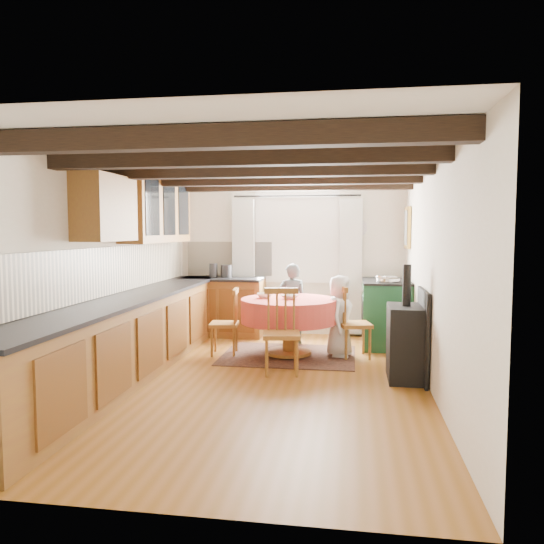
% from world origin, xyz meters
% --- Properties ---
extents(floor, '(3.60, 5.50, 0.00)m').
position_xyz_m(floor, '(0.00, 0.00, 0.00)').
color(floor, brown).
rests_on(floor, ground).
extents(ceiling, '(3.60, 5.50, 0.00)m').
position_xyz_m(ceiling, '(0.00, 0.00, 2.40)').
color(ceiling, white).
rests_on(ceiling, ground).
extents(wall_back, '(3.60, 0.00, 2.40)m').
position_xyz_m(wall_back, '(0.00, 2.75, 1.20)').
color(wall_back, silver).
rests_on(wall_back, ground).
extents(wall_front, '(3.60, 0.00, 2.40)m').
position_xyz_m(wall_front, '(0.00, -2.75, 1.20)').
color(wall_front, silver).
rests_on(wall_front, ground).
extents(wall_left, '(0.00, 5.50, 2.40)m').
position_xyz_m(wall_left, '(-1.80, 0.00, 1.20)').
color(wall_left, silver).
rests_on(wall_left, ground).
extents(wall_right, '(0.00, 5.50, 2.40)m').
position_xyz_m(wall_right, '(1.80, 0.00, 1.20)').
color(wall_right, silver).
rests_on(wall_right, ground).
extents(beam_a, '(3.60, 0.16, 0.16)m').
position_xyz_m(beam_a, '(0.00, -2.00, 2.31)').
color(beam_a, black).
rests_on(beam_a, ceiling).
extents(beam_b, '(3.60, 0.16, 0.16)m').
position_xyz_m(beam_b, '(0.00, -1.00, 2.31)').
color(beam_b, black).
rests_on(beam_b, ceiling).
extents(beam_c, '(3.60, 0.16, 0.16)m').
position_xyz_m(beam_c, '(0.00, 0.00, 2.31)').
color(beam_c, black).
rests_on(beam_c, ceiling).
extents(beam_d, '(3.60, 0.16, 0.16)m').
position_xyz_m(beam_d, '(0.00, 1.00, 2.31)').
color(beam_d, black).
rests_on(beam_d, ceiling).
extents(beam_e, '(3.60, 0.16, 0.16)m').
position_xyz_m(beam_e, '(0.00, 2.00, 2.31)').
color(beam_e, black).
rests_on(beam_e, ceiling).
extents(splash_left, '(0.02, 4.50, 0.55)m').
position_xyz_m(splash_left, '(-1.78, 0.30, 1.20)').
color(splash_left, beige).
rests_on(splash_left, wall_left).
extents(splash_back, '(1.40, 0.02, 0.55)m').
position_xyz_m(splash_back, '(-1.00, 2.73, 1.20)').
color(splash_back, beige).
rests_on(splash_back, wall_back).
extents(base_cabinet_left, '(0.60, 5.30, 0.88)m').
position_xyz_m(base_cabinet_left, '(-1.50, 0.00, 0.44)').
color(base_cabinet_left, brown).
rests_on(base_cabinet_left, floor).
extents(base_cabinet_back, '(1.30, 0.60, 0.88)m').
position_xyz_m(base_cabinet_back, '(-1.05, 2.45, 0.44)').
color(base_cabinet_back, brown).
rests_on(base_cabinet_back, floor).
extents(worktop_left, '(0.64, 5.30, 0.04)m').
position_xyz_m(worktop_left, '(-1.48, 0.00, 0.90)').
color(worktop_left, black).
rests_on(worktop_left, base_cabinet_left).
extents(worktop_back, '(1.30, 0.64, 0.04)m').
position_xyz_m(worktop_back, '(-1.05, 2.43, 0.90)').
color(worktop_back, black).
rests_on(worktop_back, base_cabinet_back).
extents(wall_cabinet_glass, '(0.34, 1.80, 0.90)m').
position_xyz_m(wall_cabinet_glass, '(-1.63, 1.20, 1.95)').
color(wall_cabinet_glass, brown).
rests_on(wall_cabinet_glass, wall_left).
extents(wall_cabinet_solid, '(0.34, 0.90, 0.70)m').
position_xyz_m(wall_cabinet_solid, '(-1.63, -0.30, 1.90)').
color(wall_cabinet_solid, brown).
rests_on(wall_cabinet_solid, wall_left).
extents(window_frame, '(1.34, 0.03, 1.54)m').
position_xyz_m(window_frame, '(0.10, 2.73, 1.60)').
color(window_frame, white).
rests_on(window_frame, wall_back).
extents(window_pane, '(1.20, 0.01, 1.40)m').
position_xyz_m(window_pane, '(0.10, 2.74, 1.60)').
color(window_pane, white).
rests_on(window_pane, wall_back).
extents(curtain_left, '(0.35, 0.10, 2.10)m').
position_xyz_m(curtain_left, '(-0.75, 2.65, 1.10)').
color(curtain_left, silver).
rests_on(curtain_left, wall_back).
extents(curtain_right, '(0.35, 0.10, 2.10)m').
position_xyz_m(curtain_right, '(0.95, 2.65, 1.10)').
color(curtain_right, silver).
rests_on(curtain_right, wall_back).
extents(curtain_rod, '(2.00, 0.03, 0.03)m').
position_xyz_m(curtain_rod, '(0.10, 2.65, 2.20)').
color(curtain_rod, black).
rests_on(curtain_rod, wall_back).
extents(wall_picture, '(0.04, 0.50, 0.60)m').
position_xyz_m(wall_picture, '(1.77, 2.30, 1.70)').
color(wall_picture, gold).
rests_on(wall_picture, wall_right).
extents(wall_plate, '(0.30, 0.02, 0.30)m').
position_xyz_m(wall_plate, '(1.05, 2.72, 1.70)').
color(wall_plate, silver).
rests_on(wall_plate, wall_back).
extents(rug, '(1.74, 1.36, 0.01)m').
position_xyz_m(rug, '(0.16, 1.23, 0.01)').
color(rug, black).
rests_on(rug, floor).
extents(dining_table, '(1.26, 1.26, 0.76)m').
position_xyz_m(dining_table, '(0.16, 1.23, 0.38)').
color(dining_table, '#DE3739').
rests_on(dining_table, floor).
extents(chair_near, '(0.49, 0.50, 0.99)m').
position_xyz_m(chair_near, '(0.18, 0.37, 0.49)').
color(chair_near, brown).
rests_on(chair_near, floor).
extents(chair_left, '(0.44, 0.42, 0.89)m').
position_xyz_m(chair_left, '(-0.71, 1.17, 0.45)').
color(chair_left, brown).
rests_on(chair_left, floor).
extents(chair_right, '(0.51, 0.49, 0.95)m').
position_xyz_m(chair_right, '(1.03, 1.28, 0.47)').
color(chair_right, brown).
rests_on(chair_right, floor).
extents(aga_range, '(0.68, 1.05, 0.97)m').
position_xyz_m(aga_range, '(1.47, 2.07, 0.48)').
color(aga_range, '#174225').
rests_on(aga_range, floor).
extents(cast_iron_stove, '(0.39, 0.64, 1.29)m').
position_xyz_m(cast_iron_stove, '(1.58, 0.34, 0.64)').
color(cast_iron_stove, black).
rests_on(cast_iron_stove, floor).
extents(child_far, '(0.47, 0.34, 1.18)m').
position_xyz_m(child_far, '(0.11, 2.00, 0.59)').
color(child_far, '#4A575B').
rests_on(child_far, floor).
extents(child_right, '(0.44, 0.58, 1.08)m').
position_xyz_m(child_right, '(0.82, 1.31, 0.54)').
color(child_right, silver).
rests_on(child_right, floor).
extents(bowl_a, '(0.29, 0.29, 0.05)m').
position_xyz_m(bowl_a, '(0.17, 1.24, 0.79)').
color(bowl_a, silver).
rests_on(bowl_a, dining_table).
extents(bowl_b, '(0.28, 0.28, 0.06)m').
position_xyz_m(bowl_b, '(-0.18, 1.28, 0.79)').
color(bowl_b, silver).
rests_on(bowl_b, dining_table).
extents(cup, '(0.13, 0.13, 0.10)m').
position_xyz_m(cup, '(0.17, 1.22, 0.81)').
color(cup, silver).
rests_on(cup, dining_table).
extents(canister_tall, '(0.13, 0.13, 0.22)m').
position_xyz_m(canister_tall, '(-1.19, 2.41, 1.03)').
color(canister_tall, '#262628').
rests_on(canister_tall, worktop_back).
extents(canister_wide, '(0.18, 0.18, 0.20)m').
position_xyz_m(canister_wide, '(-0.98, 2.44, 1.02)').
color(canister_wide, '#262628').
rests_on(canister_wide, worktop_back).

